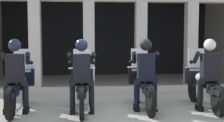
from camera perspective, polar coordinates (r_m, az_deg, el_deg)
ground_plane at (r=9.50m, az=-1.40°, el=-5.30°), size 80.00×80.00×0.00m
station_building at (r=11.63m, az=-0.49°, el=6.72°), size 9.41×4.19×3.34m
kerb_strip at (r=9.22m, az=0.88°, el=-5.22°), size 8.91×0.24×0.12m
motorcycle_far_left at (r=7.00m, az=-17.22°, el=-4.88°), size 0.62×2.04×1.35m
police_officer_far_left at (r=6.67m, az=-17.81°, el=-1.55°), size 0.63×0.61×1.58m
motorcycle_center_left at (r=6.72m, az=-5.70°, el=-5.08°), size 0.62×2.04×1.35m
police_officer_center_left at (r=6.38m, az=-5.76°, el=-1.62°), size 0.63×0.61×1.58m
motorcycle_center_right at (r=6.97m, az=5.88°, el=-4.75°), size 0.62×2.04×1.35m
police_officer_center_right at (r=6.63m, az=6.38°, el=-1.40°), size 0.63×0.61×1.58m
motorcycle_far_right at (r=7.26m, az=16.93°, el=-4.54°), size 0.62×2.04×1.35m
police_officer_far_right at (r=6.95m, az=17.89°, el=-1.32°), size 0.63×0.61×1.58m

